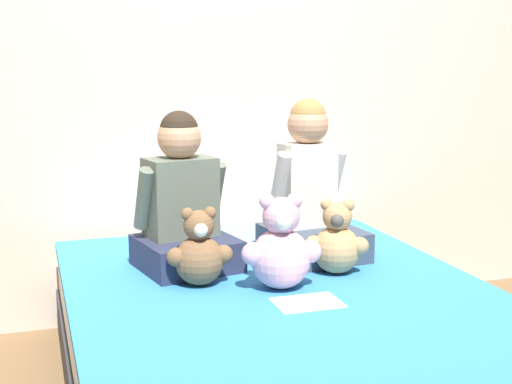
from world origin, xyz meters
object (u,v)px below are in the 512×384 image
Objects in this scene: bed at (285,351)px; teddy_bear_held_by_left_child at (199,252)px; child_on_left at (183,205)px; teddy_bear_held_by_right_child at (337,242)px; pillow_at_headboard at (226,227)px; child_on_right at (310,196)px; teddy_bear_between_children at (281,249)px; sign_card at (307,303)px.

teddy_bear_held_by_left_child is (-0.25, 0.16, 0.32)m from bed.
child_on_left is 0.58m from teddy_bear_held_by_right_child.
child_on_left is 0.46m from pillow_at_headboard.
child_on_left reaches higher than teddy_bear_held_by_left_child.
bed is 0.65m from child_on_left.
teddy_bear_between_children is (-0.25, -0.35, -0.10)m from child_on_right.
bed is 6.87× the size of teddy_bear_held_by_left_child.
teddy_bear_held_by_right_child is at bearing 2.71° from teddy_bear_held_by_left_child.
sign_card is (0.03, -0.87, -0.05)m from pillow_at_headboard.
teddy_bear_between_children is (-0.25, -0.10, 0.02)m from teddy_bear_held_by_right_child.
teddy_bear_held_by_left_child is 0.63m from pillow_at_headboard.
child_on_left reaches higher than teddy_bear_held_by_right_child.
pillow_at_headboard is (0.26, 0.34, -0.18)m from child_on_left.
pillow_at_headboard is at bearing 98.15° from teddy_bear_between_children.
teddy_bear_held_by_right_child is at bearing -38.01° from child_on_left.
teddy_bear_between_children is 0.60× the size of pillow_at_headboard.
teddy_bear_between_children is at bearing -132.12° from child_on_right.
teddy_bear_held_by_left_child is (-0.50, -0.23, -0.12)m from child_on_right.
teddy_bear_held_by_right_child is at bearing 30.22° from teddy_bear_between_children.
teddy_bear_between_children is 1.54× the size of sign_card.
teddy_bear_between_children reaches higher than teddy_bear_held_by_left_child.
teddy_bear_held_by_right_child is 0.27m from teddy_bear_between_children.
child_on_left reaches higher than pillow_at_headboard.
child_on_right is 0.46m from pillow_at_headboard.
child_on_right is at bearing 30.01° from teddy_bear_held_by_left_child.
pillow_at_headboard is (0.00, 0.74, 0.26)m from bed.
child_on_right is 0.56m from teddy_bear_held_by_left_child.
child_on_right is 0.28m from teddy_bear_held_by_right_child.
child_on_right reaches higher than teddy_bear_held_by_right_child.
teddy_bear_held_by_left_child is at bearing 162.82° from teddy_bear_between_children.
teddy_bear_held_by_right_child is at bearing -67.33° from pillow_at_headboard.
teddy_bear_held_by_left_child is at bearing -100.09° from child_on_left.
teddy_bear_held_by_right_child is (0.51, -0.25, -0.12)m from child_on_left.
pillow_at_headboard is (-0.25, 0.59, -0.06)m from teddy_bear_held_by_right_child.
teddy_bear_held_by_right_child is (0.00, -0.25, -0.12)m from child_on_right.
sign_card is (0.03, -0.17, -0.13)m from teddy_bear_between_children.
pillow_at_headboard is at bearing 90.00° from bed.
sign_card is (-0.22, -0.27, -0.11)m from teddy_bear_held_by_right_child.
bed is at bearing -124.94° from teddy_bear_held_by_right_child.
bed is 3.45× the size of pillow_at_headboard.
sign_card is at bearing -41.26° from teddy_bear_held_by_left_child.
child_on_right is 0.44m from teddy_bear_between_children.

